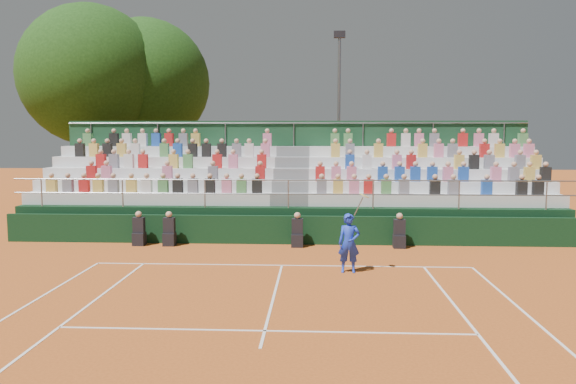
{
  "coord_description": "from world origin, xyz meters",
  "views": [
    {
      "loc": [
        0.99,
        -16.06,
        3.84
      ],
      "look_at": [
        0.0,
        3.5,
        1.8
      ],
      "focal_mm": 35.0,
      "sensor_mm": 36.0,
      "label": 1
    }
  ],
  "objects_px": {
    "tennis_player": "(349,243)",
    "tree_east": "(146,83)",
    "tree_west": "(91,76)",
    "floodlight_mast": "(339,106)"
  },
  "relations": [
    {
      "from": "tree_west",
      "to": "tennis_player",
      "type": "bearing_deg",
      "value": -46.99
    },
    {
      "from": "tennis_player",
      "to": "floodlight_mast",
      "type": "distance_m",
      "value": 15.33
    },
    {
      "from": "tennis_player",
      "to": "floodlight_mast",
      "type": "bearing_deg",
      "value": 88.99
    },
    {
      "from": "tree_east",
      "to": "tree_west",
      "type": "bearing_deg",
      "value": -139.85
    },
    {
      "from": "floodlight_mast",
      "to": "tree_east",
      "type": "bearing_deg",
      "value": 175.92
    },
    {
      "from": "tennis_player",
      "to": "floodlight_mast",
      "type": "relative_size",
      "value": 0.24
    },
    {
      "from": "tree_west",
      "to": "tree_east",
      "type": "relative_size",
      "value": 1.03
    },
    {
      "from": "tree_west",
      "to": "floodlight_mast",
      "type": "relative_size",
      "value": 1.14
    },
    {
      "from": "tree_west",
      "to": "floodlight_mast",
      "type": "bearing_deg",
      "value": 5.26
    },
    {
      "from": "tennis_player",
      "to": "tree_east",
      "type": "bearing_deg",
      "value": 123.71
    }
  ]
}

